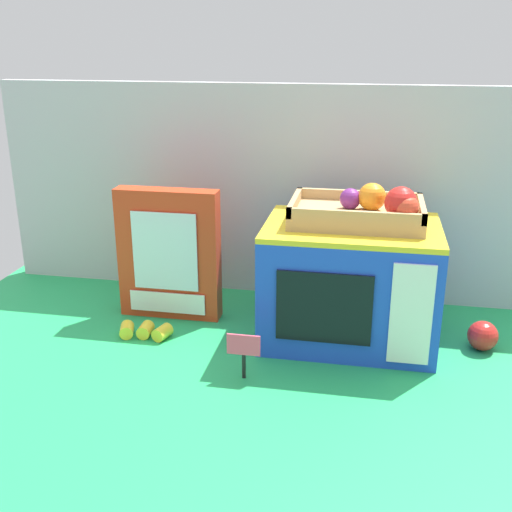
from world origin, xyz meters
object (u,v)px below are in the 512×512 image
Objects in this scene: price_sign at (244,349)px; loose_toy_banana at (145,331)px; cookie_set_box at (169,254)px; food_groups_crate at (366,211)px; loose_toy_apple at (483,336)px; toy_microwave at (350,282)px.

price_sign is 0.31m from loose_toy_banana.
cookie_set_box reaches higher than loose_toy_banana.
food_groups_crate is at bearing -3.40° from cookie_set_box.
loose_toy_banana is at bearing -173.70° from loose_toy_apple.
loose_toy_apple is (0.31, -0.01, -0.10)m from toy_microwave.
price_sign is 0.76× the size of loose_toy_banana.
food_groups_crate reaches higher than loose_toy_banana.
cookie_set_box reaches higher than loose_toy_apple.
loose_toy_apple is at bearing -3.66° from cookie_set_box.
food_groups_crate is 4.34× the size of loose_toy_apple.
loose_toy_banana is 1.94× the size of loose_toy_apple.
food_groups_crate is 0.41m from price_sign.
toy_microwave is 3.91× the size of price_sign.
loose_toy_banana is at bearing -168.84° from toy_microwave.
toy_microwave is at bearing 11.16° from loose_toy_banana.
food_groups_crate reaches higher than price_sign.
food_groups_crate is at bearing 175.91° from loose_toy_apple.
toy_microwave is at bearing -154.67° from food_groups_crate.
price_sign is at bearing -130.84° from toy_microwave.
toy_microwave is 0.45m from cookie_set_box.
cookie_set_box is (-0.48, 0.03, -0.14)m from food_groups_crate.
toy_microwave is 1.19× the size of cookie_set_box.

